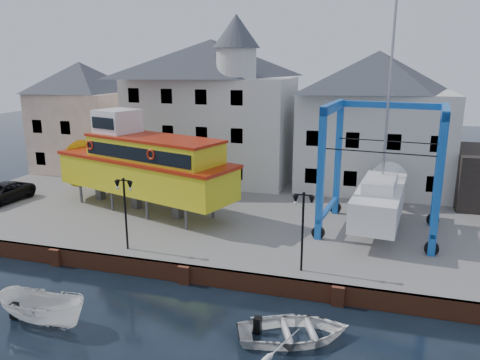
# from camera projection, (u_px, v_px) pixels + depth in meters

# --- Properties ---
(ground) EXTENTS (140.00, 140.00, 0.00)m
(ground) POSITION_uv_depth(u_px,v_px,m) (185.00, 283.00, 24.83)
(ground) COLOR black
(ground) RESTS_ON ground
(hardstanding) EXTENTS (44.00, 22.00, 1.00)m
(hardstanding) POSITION_uv_depth(u_px,v_px,m) (242.00, 211.00, 34.92)
(hardstanding) COLOR slate
(hardstanding) RESTS_ON ground
(quay_wall) EXTENTS (44.00, 0.47, 1.00)m
(quay_wall) POSITION_uv_depth(u_px,v_px,m) (185.00, 274.00, 24.81)
(quay_wall) COLOR brown
(quay_wall) RESTS_ON ground
(building_pink) EXTENTS (8.00, 7.00, 10.30)m
(building_pink) POSITION_uv_depth(u_px,v_px,m) (83.00, 117.00, 44.94)
(building_pink) COLOR tan
(building_pink) RESTS_ON hardstanding
(building_white_main) EXTENTS (14.00, 8.30, 14.00)m
(building_white_main) POSITION_uv_depth(u_px,v_px,m) (213.00, 108.00, 41.40)
(building_white_main) COLOR silver
(building_white_main) RESTS_ON hardstanding
(building_white_right) EXTENTS (12.00, 8.00, 11.20)m
(building_white_right) POSITION_uv_depth(u_px,v_px,m) (375.00, 121.00, 38.34)
(building_white_right) COLOR silver
(building_white_right) RESTS_ON hardstanding
(lamp_post_left) EXTENTS (1.12, 0.32, 4.20)m
(lamp_post_left) POSITION_uv_depth(u_px,v_px,m) (124.00, 196.00, 26.00)
(lamp_post_left) COLOR black
(lamp_post_left) RESTS_ON hardstanding
(lamp_post_right) EXTENTS (1.12, 0.32, 4.20)m
(lamp_post_right) POSITION_uv_depth(u_px,v_px,m) (303.00, 212.00, 23.25)
(lamp_post_right) COLOR black
(lamp_post_right) RESTS_ON hardstanding
(tour_boat) EXTENTS (16.61, 8.61, 7.06)m
(tour_boat) POSITION_uv_depth(u_px,v_px,m) (135.00, 163.00, 33.31)
(tour_boat) COLOR #59595E
(tour_boat) RESTS_ON hardstanding
(travel_lift) EXTENTS (7.69, 10.35, 15.32)m
(travel_lift) POSITION_uv_depth(u_px,v_px,m) (382.00, 189.00, 29.64)
(travel_lift) COLOR #1339A7
(travel_lift) RESTS_ON hardstanding
(van) EXTENTS (2.78, 5.31, 1.43)m
(van) POSITION_uv_depth(u_px,v_px,m) (1.00, 193.00, 35.30)
(van) COLOR black
(van) RESTS_ON hardstanding
(motorboat_a) EXTENTS (4.54, 1.88, 1.73)m
(motorboat_a) POSITION_uv_depth(u_px,v_px,m) (45.00, 324.00, 21.02)
(motorboat_a) COLOR white
(motorboat_a) RESTS_ON ground
(motorboat_b) EXTENTS (5.73, 4.97, 0.99)m
(motorboat_b) POSITION_uv_depth(u_px,v_px,m) (294.00, 339.00, 19.88)
(motorboat_b) COLOR white
(motorboat_b) RESTS_ON ground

